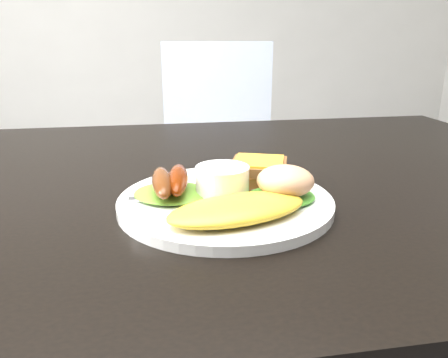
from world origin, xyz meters
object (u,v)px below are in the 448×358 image
dining_chair (225,183)px  person (235,141)px  plate (225,202)px  dining_table (217,186)px

dining_chair → person: person is taller
dining_chair → plate: 1.01m
dining_table → person: (0.14, 0.57, -0.07)m
person → plate: person is taller
person → plate: (-0.15, -0.70, 0.10)m
plate → dining_table: bearing=85.7°
dining_chair → plate: (-0.17, -0.95, 0.31)m
dining_table → dining_chair: dining_table is taller
dining_chair → plate: plate is taller
plate → person: bearing=77.8°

